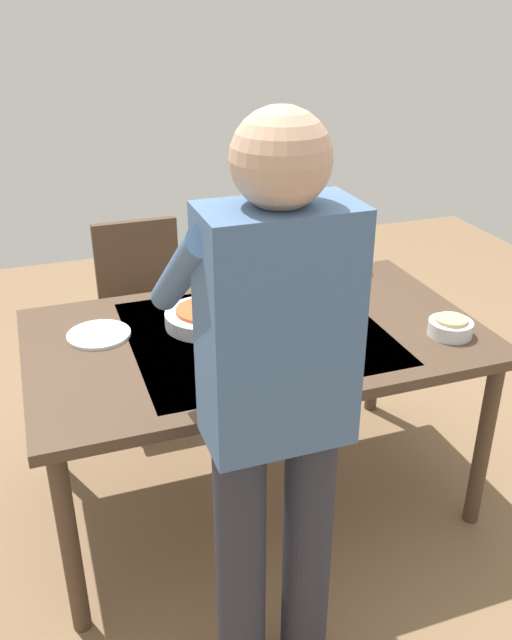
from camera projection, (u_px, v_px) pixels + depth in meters
The scene contains 16 objects.
ground_plane at pixel (256, 494), 2.81m from camera, with size 6.00×6.00×0.00m, color #846647.
dining_table at pixel (256, 349), 2.51m from camera, with size 1.65×0.98×0.76m.
chair_near at pixel (144, 305), 3.24m from camera, with size 0.40×0.40×0.91m.
person_server at pixel (274, 403), 1.69m from camera, with size 0.42×0.61×1.69m.
wine_bottle at pixel (283, 260), 2.83m from camera, with size 0.07×0.07×0.30m.
wine_glass_left at pixel (306, 266), 2.79m from camera, with size 0.07×0.07×0.15m.
wine_glass_right at pixel (211, 271), 2.74m from camera, with size 0.07×0.07×0.15m.
water_cup_near_left at pixel (249, 359), 2.19m from camera, with size 0.07×0.07×0.11m, color silver.
water_cup_near_right at pixel (358, 261), 2.98m from camera, with size 0.07×0.07×0.10m, color silver.
water_cup_far_left at pixel (351, 312), 2.53m from camera, with size 0.07×0.07×0.09m, color silver.
water_cup_far_right at pixel (247, 291), 2.68m from camera, with size 0.08×0.08×0.11m, color silver.
serving_bowl_pasta at pixel (205, 317), 2.52m from camera, with size 0.30×0.30×0.07m.
side_bowl_salad at pixel (300, 355), 2.25m from camera, with size 0.18×0.18×0.07m.
side_bowl_bread at pixel (450, 327), 2.44m from camera, with size 0.16×0.16×0.07m.
dinner_plate_near at pixel (99, 335), 2.45m from camera, with size 0.23×0.23×0.01m, color silver.
dinner_plate_far at pixel (290, 326), 2.51m from camera, with size 0.23×0.23×0.01m, color silver.
Camera 1 is at (0.73, 2.08, 1.90)m, focal length 37.87 mm.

